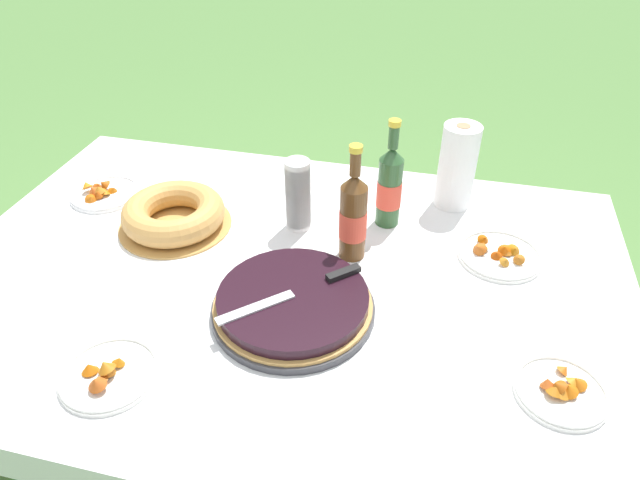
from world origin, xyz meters
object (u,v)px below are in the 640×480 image
(paper_towel_roll, at_px, (457,166))
(berry_tart, at_px, (293,304))
(bundt_cake, at_px, (174,214))
(serving_knife, at_px, (304,289))
(snack_plate_near, at_px, (108,374))
(snack_plate_far, at_px, (561,390))
(cup_stack, at_px, (298,195))
(snack_plate_left, at_px, (500,254))
(snack_plate_right, at_px, (104,193))
(cider_bottle_amber, at_px, (353,216))
(cider_bottle_green, at_px, (390,186))

(paper_towel_roll, bearing_deg, berry_tart, -120.44)
(bundt_cake, bearing_deg, serving_knife, -28.83)
(berry_tart, bearing_deg, serving_knife, 43.55)
(snack_plate_near, distance_m, snack_plate_far, 0.94)
(bundt_cake, relative_size, cup_stack, 1.51)
(cup_stack, bearing_deg, serving_knife, -72.62)
(snack_plate_left, bearing_deg, snack_plate_right, 178.47)
(cider_bottle_amber, bearing_deg, snack_plate_right, 172.19)
(snack_plate_left, xyz_separation_m, paper_towel_roll, (-0.14, 0.25, 0.12))
(cup_stack, height_order, snack_plate_far, cup_stack)
(berry_tart, height_order, paper_towel_roll, paper_towel_roll)
(berry_tart, height_order, bundt_cake, bundt_cake)
(cup_stack, bearing_deg, snack_plate_far, -33.77)
(serving_knife, height_order, bundt_cake, bundt_cake)
(snack_plate_left, bearing_deg, snack_plate_far, -75.08)
(bundt_cake, xyz_separation_m, snack_plate_near, (0.11, -0.55, -0.03))
(bundt_cake, bearing_deg, cider_bottle_amber, -1.46)
(bundt_cake, xyz_separation_m, cup_stack, (0.35, 0.08, 0.06))
(berry_tart, distance_m, serving_knife, 0.05)
(cup_stack, bearing_deg, bundt_cake, -166.66)
(bundt_cake, distance_m, cider_bottle_green, 0.62)
(berry_tart, height_order, snack_plate_left, berry_tart)
(paper_towel_roll, bearing_deg, serving_knife, -119.73)
(bundt_cake, height_order, snack_plate_near, bundt_cake)
(berry_tart, bearing_deg, snack_plate_near, -138.93)
(cup_stack, bearing_deg, cider_bottle_green, 18.26)
(cup_stack, relative_size, snack_plate_near, 1.03)
(berry_tart, bearing_deg, bundt_cake, 148.03)
(serving_knife, distance_m, snack_plate_right, 0.82)
(berry_tart, height_order, snack_plate_far, berry_tart)
(berry_tart, distance_m, cup_stack, 0.37)
(cider_bottle_green, bearing_deg, paper_towel_roll, 39.73)
(cider_bottle_amber, distance_m, snack_plate_near, 0.69)
(bundt_cake, distance_m, snack_plate_left, 0.92)
(bundt_cake, bearing_deg, cup_stack, 13.34)
(cider_bottle_amber, xyz_separation_m, snack_plate_left, (0.39, 0.08, -0.11))
(serving_knife, xyz_separation_m, snack_plate_far, (0.58, -0.12, -0.05))
(cider_bottle_amber, relative_size, snack_plate_left, 1.46)
(cup_stack, xyz_separation_m, snack_plate_left, (0.57, -0.02, -0.10))
(paper_towel_roll, bearing_deg, snack_plate_far, -69.45)
(snack_plate_near, bearing_deg, cup_stack, 69.13)
(cider_bottle_amber, height_order, snack_plate_right, cider_bottle_amber)
(snack_plate_right, bearing_deg, cup_stack, -1.39)
(bundt_cake, distance_m, cup_stack, 0.36)
(cider_bottle_green, bearing_deg, berry_tart, -110.60)
(berry_tart, bearing_deg, cup_stack, 103.23)
(cider_bottle_green, height_order, snack_plate_left, cider_bottle_green)
(berry_tart, distance_m, snack_plate_near, 0.43)
(cider_bottle_amber, relative_size, snack_plate_near, 1.57)
(berry_tart, bearing_deg, snack_plate_far, -9.83)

